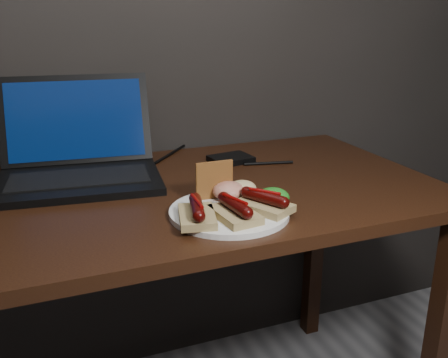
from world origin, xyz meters
TOP-DOWN VIEW (x-y plane):
  - desk at (0.00, 1.38)m, footprint 1.40×0.70m
  - laptop at (-0.15, 1.56)m, footprint 0.43×0.39m
  - hard_drive at (0.27, 1.55)m, footprint 0.13×0.10m
  - desk_cables at (-0.05, 1.53)m, footprint 0.96×0.41m
  - plate at (0.12, 1.19)m, footprint 0.30×0.30m
  - bread_sausage_left at (0.04, 1.16)m, footprint 0.10×0.13m
  - bread_sausage_center at (0.11, 1.14)m, footprint 0.08×0.12m
  - bread_sausage_right at (0.19, 1.16)m, footprint 0.12×0.13m
  - crispbread at (0.11, 1.26)m, footprint 0.09×0.01m
  - salad_greens at (0.21, 1.17)m, footprint 0.07×0.07m
  - salsa_mound at (0.14, 1.24)m, footprint 0.07×0.07m
  - coleslaw_mound at (0.18, 1.25)m, footprint 0.06×0.06m

SIDE VIEW (x-z plane):
  - desk at x=0.00m, z-range 0.29..1.04m
  - desk_cables at x=-0.05m, z-range 0.75..0.76m
  - plate at x=0.12m, z-range 0.75..0.76m
  - hard_drive at x=0.27m, z-range 0.75..0.77m
  - bread_sausage_left at x=0.04m, z-range 0.76..0.80m
  - bread_sausage_center at x=0.11m, z-range 0.76..0.80m
  - bread_sausage_right at x=0.19m, z-range 0.76..0.80m
  - coleslaw_mound at x=0.18m, z-range 0.76..0.80m
  - salad_greens at x=0.21m, z-range 0.76..0.80m
  - salsa_mound at x=0.14m, z-range 0.76..0.80m
  - laptop at x=-0.15m, z-range 0.68..0.93m
  - crispbread at x=0.11m, z-range 0.76..0.85m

